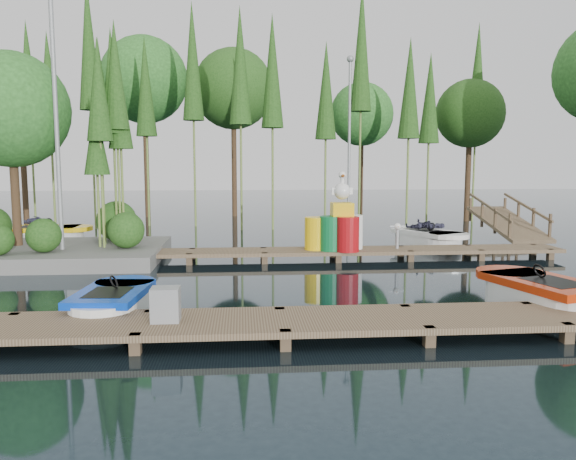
{
  "coord_description": "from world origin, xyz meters",
  "views": [
    {
      "loc": [
        -0.61,
        -13.03,
        2.71
      ],
      "look_at": [
        0.5,
        0.5,
        1.1
      ],
      "focal_mm": 35.0,
      "sensor_mm": 36.0,
      "label": 1
    }
  ],
  "objects": [
    {
      "name": "island",
      "position": [
        -6.3,
        3.29,
        3.18
      ],
      "size": [
        6.2,
        4.2,
        6.75
      ],
      "color": "slate",
      "rests_on": "ground"
    },
    {
      "name": "near_dock",
      "position": [
        0.0,
        -4.5,
        0.23
      ],
      "size": [
        18.0,
        1.5,
        0.5
      ],
      "color": "brown",
      "rests_on": "ground"
    },
    {
      "name": "utility_cabinet",
      "position": [
        -1.8,
        -4.5,
        0.56
      ],
      "size": [
        0.43,
        0.36,
        0.53
      ],
      "primitive_type": "cube",
      "color": "gray",
      "rests_on": "near_dock"
    },
    {
      "name": "lamp_rear",
      "position": [
        4.0,
        11.0,
        4.26
      ],
      "size": [
        0.3,
        0.3,
        7.25
      ],
      "color": "gray",
      "rests_on": "ground"
    },
    {
      "name": "seagull_post",
      "position": [
        3.79,
        2.5,
        0.79
      ],
      "size": [
        0.46,
        0.25,
        0.73
      ],
      "color": "gray",
      "rests_on": "far_dock"
    },
    {
      "name": "ramp",
      "position": [
        9.0,
        6.5,
        0.59
      ],
      "size": [
        1.5,
        3.94,
        1.49
      ],
      "color": "brown",
      "rests_on": "ground"
    },
    {
      "name": "boat_red",
      "position": [
        4.92,
        -3.29,
        0.27
      ],
      "size": [
        1.99,
        3.06,
        0.95
      ],
      "rotation": [
        0.0,
        0.0,
        0.27
      ],
      "color": "white",
      "rests_on": "ground"
    },
    {
      "name": "drum_cluster",
      "position": [
        2.2,
        2.34,
        0.95
      ],
      "size": [
        1.28,
        1.17,
        2.2
      ],
      "color": "#0B6630",
      "rests_on": "far_dock"
    },
    {
      "name": "far_dock",
      "position": [
        1.0,
        2.5,
        0.23
      ],
      "size": [
        15.0,
        1.2,
        0.5
      ],
      "color": "brown",
      "rests_on": "ground"
    },
    {
      "name": "boat_yellow_far",
      "position": [
        -7.23,
        6.3,
        0.31
      ],
      "size": [
        2.91,
        1.34,
        1.45
      ],
      "rotation": [
        0.0,
        0.0,
        -0.34
      ],
      "color": "white",
      "rests_on": "ground"
    },
    {
      "name": "yellow_barrel",
      "position": [
        1.44,
        2.5,
        0.76
      ],
      "size": [
        0.61,
        0.61,
        0.92
      ],
      "primitive_type": "cylinder",
      "color": "yellow",
      "rests_on": "far_dock"
    },
    {
      "name": "boat_white_far",
      "position": [
        5.36,
        4.4,
        0.29
      ],
      "size": [
        2.35,
        3.0,
        1.29
      ],
      "rotation": [
        0.0,
        0.0,
        -0.4
      ],
      "color": "white",
      "rests_on": "ground"
    },
    {
      "name": "tree_screen",
      "position": [
        -2.04,
        10.6,
        6.12
      ],
      "size": [
        34.42,
        18.53,
        10.31
      ],
      "color": "#422D1C",
      "rests_on": "ground"
    },
    {
      "name": "boat_blue",
      "position": [
        -2.9,
        -3.14,
        0.24
      ],
      "size": [
        1.3,
        2.51,
        0.82
      ],
      "rotation": [
        0.0,
        0.0,
        -0.09
      ],
      "color": "white",
      "rests_on": "ground"
    },
    {
      "name": "ground_plane",
      "position": [
        0.0,
        0.0,
        0.0
      ],
      "size": [
        90.0,
        90.0,
        0.0
      ],
      "primitive_type": "plane",
      "color": "#1B2A33"
    },
    {
      "name": "lamp_island",
      "position": [
        -5.5,
        2.5,
        4.26
      ],
      "size": [
        0.3,
        0.3,
        7.25
      ],
      "color": "gray",
      "rests_on": "ground"
    }
  ]
}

